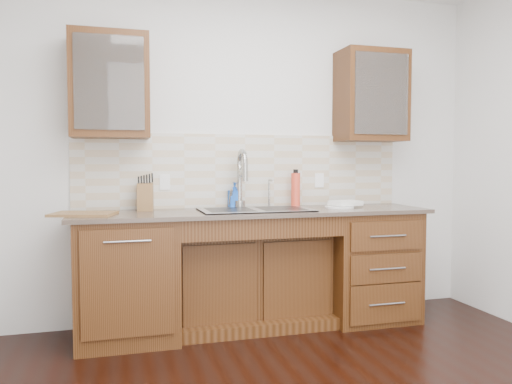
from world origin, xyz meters
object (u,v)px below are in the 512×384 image
object	(u,v)px
cutting_board	(84,214)
water_bottle	(296,190)
soap_bottle	(235,195)
plate	(339,207)
knife_block	(145,197)

from	to	relation	value
cutting_board	water_bottle	bearing A→B (deg)	8.36
soap_bottle	plate	bearing A→B (deg)	-19.99
water_bottle	plate	distance (m)	0.38
water_bottle	cutting_board	size ratio (longest dim) A/B	0.67
soap_bottle	cutting_board	distance (m)	1.17
water_bottle	plate	bearing A→B (deg)	-34.93
knife_block	cutting_board	xyz separation A→B (m)	(-0.43, -0.25, -0.09)
water_bottle	plate	xyz separation A→B (m)	(0.30, -0.21, -0.13)
soap_bottle	water_bottle	world-z (taller)	water_bottle
soap_bottle	knife_block	bearing A→B (deg)	-179.91
cutting_board	soap_bottle	bearing A→B (deg)	13.97
water_bottle	plate	world-z (taller)	water_bottle
plate	knife_block	distance (m)	1.52
water_bottle	knife_block	bearing A→B (deg)	179.72
knife_block	cutting_board	world-z (taller)	knife_block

